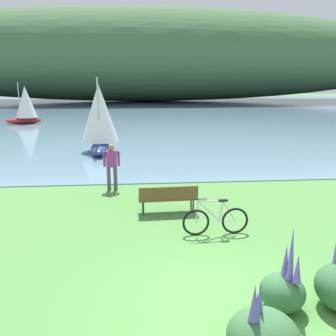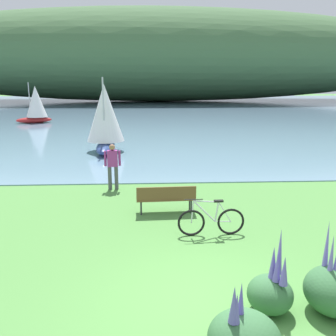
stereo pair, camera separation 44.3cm
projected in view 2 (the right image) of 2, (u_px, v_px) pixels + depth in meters
ground_plane at (204, 305)px, 6.63m from camera, size 200.00×200.00×0.00m
bay_water at (156, 108)px, 53.22m from camera, size 180.00×80.00×0.04m
distant_hillside at (156, 56)px, 68.17m from camera, size 112.81×28.00×16.73m
park_bench_near_camera at (166, 197)px, 11.09m from camera, size 1.82×0.56×0.88m
bicycle_leaning_near_bench at (211, 221)px, 9.53m from camera, size 1.77×0.12×1.01m
person_at_shoreline at (113, 164)px, 13.43m from camera, size 0.61×0.25×1.71m
echium_bush_beside_closest at (335, 290)px, 6.33m from camera, size 1.07×1.07×1.64m
echium_bush_mid_cluster at (271, 291)px, 6.35m from camera, size 0.80×0.80×1.51m
sailboat_nearest_to_shore at (36, 104)px, 33.96m from camera, size 3.29×2.42×3.73m
sailboat_mid_bay at (105, 117)px, 20.18m from camera, size 2.12×3.51×4.09m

